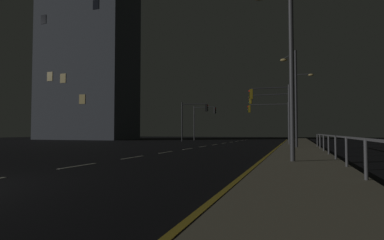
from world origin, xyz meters
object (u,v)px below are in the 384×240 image
(traffic_light_mid_left, at_px, (204,116))
(street_lamp_corner, at_px, (294,101))
(street_lamp_median, at_px, (294,89))
(building_distant, at_px, (88,62))
(traffic_light_far_center, at_px, (271,103))
(traffic_light_near_left, at_px, (271,107))
(traffic_light_near_right, at_px, (193,114))
(street_lamp_mid_block, at_px, (285,55))
(traffic_light_overhead_east, at_px, (269,113))

(traffic_light_mid_left, xyz_separation_m, street_lamp_corner, (12.88, -8.43, 1.05))
(street_lamp_median, distance_m, building_distant, 39.52)
(traffic_light_far_center, xyz_separation_m, traffic_light_mid_left, (-10.87, 14.09, -0.36))
(street_lamp_corner, height_order, building_distant, building_distant)
(traffic_light_near_left, xyz_separation_m, street_lamp_corner, (2.57, -1.59, 0.48))
(building_distant, bearing_deg, street_lamp_median, -29.44)
(traffic_light_near_left, xyz_separation_m, traffic_light_mid_left, (-10.31, 6.84, -0.57))
(traffic_light_mid_left, relative_size, building_distant, 0.20)
(traffic_light_near_right, distance_m, traffic_light_near_left, 10.36)
(traffic_light_far_center, bearing_deg, street_lamp_corner, 70.41)
(street_lamp_mid_block, bearing_deg, building_distant, 137.32)
(traffic_light_overhead_east, bearing_deg, street_lamp_median, -78.86)
(traffic_light_mid_left, xyz_separation_m, building_distant, (-20.69, -0.25, 9.55))
(street_lamp_corner, relative_size, building_distant, 0.29)
(traffic_light_near_left, distance_m, street_lamp_median, 12.63)
(traffic_light_near_right, relative_size, traffic_light_overhead_east, 1.02)
(traffic_light_mid_left, bearing_deg, traffic_light_far_center, -52.35)
(traffic_light_near_right, distance_m, traffic_light_mid_left, 5.11)
(street_lamp_mid_block, xyz_separation_m, street_lamp_corner, (0.22, 22.58, 0.42))
(traffic_light_overhead_east, xyz_separation_m, street_lamp_corner, (3.07, -4.80, 1.05))
(street_lamp_median, bearing_deg, street_lamp_mid_block, -91.08)
(traffic_light_near_left, height_order, street_lamp_mid_block, street_lamp_mid_block)
(street_lamp_mid_block, height_order, building_distant, building_distant)
(traffic_light_near_right, bearing_deg, traffic_light_far_center, -39.85)
(street_lamp_median, bearing_deg, traffic_light_near_right, 132.17)
(street_lamp_median, relative_size, building_distant, 0.27)
(traffic_light_far_center, height_order, street_lamp_median, street_lamp_median)
(traffic_light_far_center, height_order, street_lamp_corner, street_lamp_corner)
(traffic_light_near_right, xyz_separation_m, traffic_light_overhead_east, (9.70, 1.48, -0.03))
(traffic_light_overhead_east, xyz_separation_m, street_lamp_mid_block, (2.85, -27.38, 0.63))
(traffic_light_near_left, distance_m, street_lamp_mid_block, 24.28)
(traffic_light_mid_left, bearing_deg, traffic_light_near_left, -33.57)
(street_lamp_mid_block, height_order, street_lamp_corner, street_lamp_corner)
(traffic_light_far_center, xyz_separation_m, traffic_light_near_left, (-0.56, 7.25, 0.21))
(traffic_light_mid_left, relative_size, street_lamp_corner, 0.69)
(street_lamp_mid_block, bearing_deg, street_lamp_median, 88.92)
(traffic_light_near_right, relative_size, building_distant, 0.20)
(traffic_light_overhead_east, height_order, street_lamp_median, street_lamp_median)
(traffic_light_near_right, relative_size, street_lamp_median, 0.72)
(traffic_light_far_center, xyz_separation_m, street_lamp_corner, (2.01, 5.66, 0.69))
(traffic_light_mid_left, xyz_separation_m, traffic_light_overhead_east, (9.81, -3.62, 0.00))
(traffic_light_mid_left, distance_m, traffic_light_overhead_east, 10.46)
(traffic_light_far_center, bearing_deg, street_lamp_mid_block, -83.96)
(traffic_light_near_right, height_order, street_lamp_median, street_lamp_median)
(building_distant, bearing_deg, traffic_light_near_left, -12.00)
(traffic_light_near_left, relative_size, building_distant, 0.22)
(street_lamp_mid_block, distance_m, building_distant, 46.24)
(building_distant, bearing_deg, street_lamp_corner, -13.69)
(building_distant, bearing_deg, traffic_light_far_center, -23.67)
(traffic_light_overhead_east, xyz_separation_m, building_distant, (-30.51, 3.37, 9.55))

